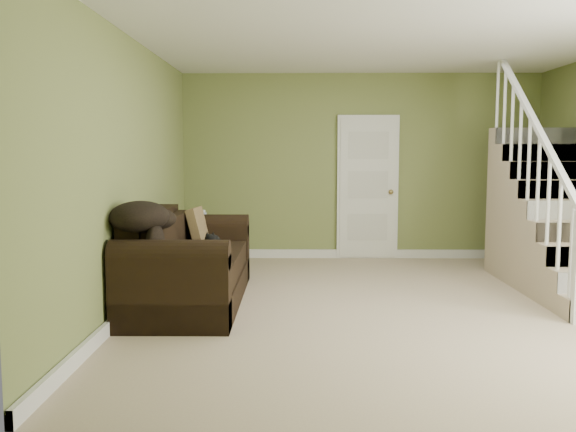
{
  "coord_description": "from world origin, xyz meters",
  "views": [
    {
      "loc": [
        -0.94,
        -5.88,
        1.51
      ],
      "look_at": [
        -1.0,
        0.28,
        0.86
      ],
      "focal_mm": 38.0,
      "sensor_mm": 36.0,
      "label": 1
    }
  ],
  "objects_px": {
    "sofa": "(186,268)",
    "side_table": "(200,250)",
    "cat": "(212,242)",
    "banana": "(201,263)"
  },
  "relations": [
    {
      "from": "banana",
      "to": "sofa",
      "type": "bearing_deg",
      "value": 94.36
    },
    {
      "from": "banana",
      "to": "side_table",
      "type": "bearing_deg",
      "value": 82.42
    },
    {
      "from": "sofa",
      "to": "side_table",
      "type": "xyz_separation_m",
      "value": [
        -0.1,
        1.51,
        -0.06
      ]
    },
    {
      "from": "side_table",
      "to": "cat",
      "type": "bearing_deg",
      "value": -75.58
    },
    {
      "from": "side_table",
      "to": "cat",
      "type": "relative_size",
      "value": 1.74
    },
    {
      "from": "side_table",
      "to": "cat",
      "type": "height_order",
      "value": "side_table"
    },
    {
      "from": "sofa",
      "to": "side_table",
      "type": "bearing_deg",
      "value": 93.86
    },
    {
      "from": "sofa",
      "to": "cat",
      "type": "height_order",
      "value": "sofa"
    },
    {
      "from": "sofa",
      "to": "side_table",
      "type": "height_order",
      "value": "sofa"
    },
    {
      "from": "sofa",
      "to": "side_table",
      "type": "relative_size",
      "value": 2.93
    }
  ]
}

